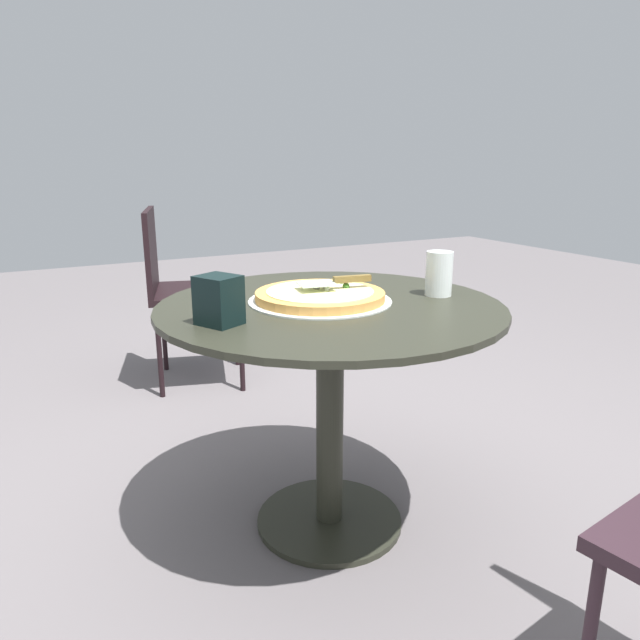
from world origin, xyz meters
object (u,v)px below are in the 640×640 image
(pizza_on_tray, at_px, (320,296))
(drinking_cup, at_px, (439,274))
(napkin_dispenser, at_px, (219,300))
(pizza_server, at_px, (335,281))
(patio_table, at_px, (330,360))
(patio_chair_near, at_px, (181,281))

(pizza_on_tray, xyz_separation_m, drinking_cup, (0.09, 0.34, 0.05))
(drinking_cup, relative_size, napkin_dispenser, 1.08)
(pizza_on_tray, distance_m, drinking_cup, 0.35)
(pizza_server, bearing_deg, napkin_dispenser, -75.81)
(patio_table, distance_m, pizza_on_tray, 0.18)
(patio_table, xyz_separation_m, drinking_cup, (0.06, 0.32, 0.23))
(patio_chair_near, bearing_deg, drinking_cup, 15.12)
(patio_table, height_order, napkin_dispenser, napkin_dispenser)
(patio_chair_near, bearing_deg, napkin_dispenser, -10.99)
(patio_table, relative_size, pizza_on_tray, 2.38)
(pizza_on_tray, relative_size, drinking_cup, 3.12)
(patio_table, bearing_deg, pizza_on_tray, -161.90)
(drinking_cup, bearing_deg, pizza_server, -107.78)
(drinking_cup, xyz_separation_m, napkin_dispenser, (0.00, -0.66, -0.00))
(napkin_dispenser, bearing_deg, pizza_server, -102.58)
(patio_table, distance_m, pizza_server, 0.22)
(pizza_on_tray, height_order, pizza_server, pizza_server)
(patio_table, xyz_separation_m, patio_chair_near, (-1.36, -0.06, -0.02))
(patio_table, relative_size, pizza_server, 4.39)
(pizza_on_tray, height_order, patio_chair_near, patio_chair_near)
(pizza_on_tray, bearing_deg, pizza_server, 89.38)
(pizza_server, bearing_deg, patio_chair_near, -175.95)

